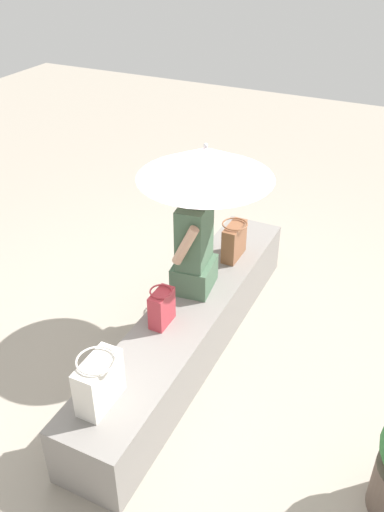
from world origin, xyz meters
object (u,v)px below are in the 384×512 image
(parasol, at_px, (205,163))
(tote_bag_canvas, at_px, (99,382))
(handbag_black, at_px, (234,240))
(shoulder_bag_spare, at_px, (162,307))
(person_seated, at_px, (194,243))

(parasol, bearing_deg, tote_bag_canvas, 178.02)
(handbag_black, bearing_deg, shoulder_bag_spare, 173.00)
(handbag_black, height_order, shoulder_bag_spare, handbag_black)
(tote_bag_canvas, distance_m, shoulder_bag_spare, 0.79)
(person_seated, relative_size, tote_bag_canvas, 2.68)
(parasol, xyz_separation_m, handbag_black, (0.47, -0.05, -0.85))
(tote_bag_canvas, height_order, shoulder_bag_spare, tote_bag_canvas)
(handbag_black, xyz_separation_m, tote_bag_canvas, (-1.80, 0.10, 0.01))
(handbag_black, relative_size, shoulder_bag_spare, 1.13)
(person_seated, relative_size, shoulder_bag_spare, 3.22)
(person_seated, relative_size, handbag_black, 2.85)
(handbag_black, bearing_deg, tote_bag_canvas, 176.79)
(parasol, height_order, shoulder_bag_spare, parasol)
(person_seated, xyz_separation_m, handbag_black, (0.52, -0.11, -0.23))
(tote_bag_canvas, bearing_deg, person_seated, 0.47)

